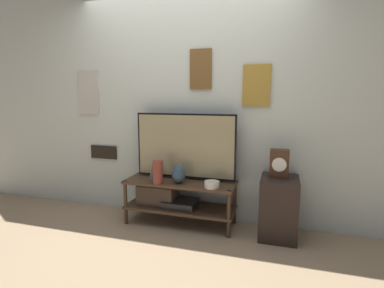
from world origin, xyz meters
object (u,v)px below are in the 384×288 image
object	(u,v)px
television	(185,146)
vase_slim_bronze	(153,172)
mantel_clock	(279,164)
vase_tall_ceramic	(158,172)
vase_wide_bowl	(212,184)
vase_urn_stoneware	(179,174)

from	to	relation	value
television	vase_slim_bronze	world-z (taller)	television
television	mantel_clock	size ratio (longest dim) A/B	3.98
vase_tall_ceramic	mantel_clock	xyz separation A→B (m)	(1.22, 0.17, 0.14)
vase_wide_bowl	vase_tall_ceramic	bearing A→B (deg)	-177.96
television	vase_slim_bronze	xyz separation A→B (m)	(-0.32, -0.17, -0.27)
vase_tall_ceramic	mantel_clock	distance (m)	1.24
vase_wide_bowl	television	bearing A→B (deg)	147.43
television	mantel_clock	bearing A→B (deg)	-4.73
mantel_clock	vase_tall_ceramic	bearing A→B (deg)	-172.29
television	vase_slim_bronze	size ratio (longest dim) A/B	5.64
vase_slim_bronze	vase_urn_stoneware	size ratio (longest dim) A/B	1.04
vase_slim_bronze	vase_tall_ceramic	world-z (taller)	vase_tall_ceramic
television	vase_urn_stoneware	size ratio (longest dim) A/B	5.84
television	vase_wide_bowl	bearing A→B (deg)	-32.57
vase_slim_bronze	mantel_clock	bearing A→B (deg)	3.75
television	vase_slim_bronze	bearing A→B (deg)	-152.25
vase_slim_bronze	vase_wide_bowl	bearing A→B (deg)	-4.94
vase_wide_bowl	mantel_clock	xyz separation A→B (m)	(0.64, 0.14, 0.23)
television	vase_urn_stoneware	bearing A→B (deg)	-95.88
television	vase_tall_ceramic	world-z (taller)	television
vase_tall_ceramic	vase_slim_bronze	bearing A→B (deg)	140.38
vase_slim_bronze	vase_wide_bowl	world-z (taller)	vase_slim_bronze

